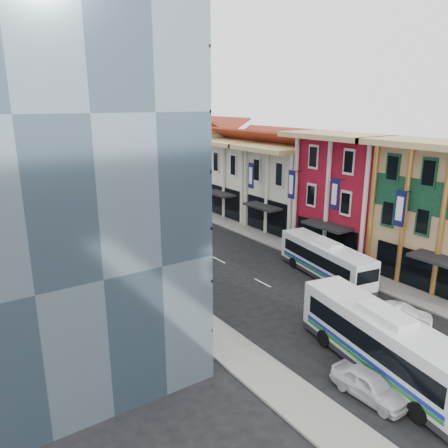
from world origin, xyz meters
TOP-DOWN VIEW (x-y plane):
  - ground at (0.00, 0.00)m, footprint 200.00×200.00m
  - sidewalk_right at (8.50, 22.00)m, footprint 3.00×90.00m
  - sidewalk_left at (-8.50, 22.00)m, footprint 3.00×90.00m
  - shophouse_red at (14.00, 17.00)m, footprint 8.00×10.00m
  - shophouse_cream_near at (14.00, 26.50)m, footprint 8.00×9.00m
  - shophouse_cream_mid at (14.00, 35.50)m, footprint 8.00×9.00m
  - shophouse_cream_far at (14.00, 46.00)m, footprint 8.00×12.00m
  - office_tower at (-17.00, 19.00)m, footprint 12.00×26.00m
  - office_block_far at (-16.00, 42.00)m, footprint 10.00×18.00m
  - bus_left_near at (-2.53, 0.81)m, footprint 5.14×12.71m
  - bus_left_far at (-4.33, 34.16)m, footprint 5.22×12.23m
  - bus_right at (5.50, 12.85)m, footprint 4.38×11.23m
  - sedan_left at (-5.04, -0.29)m, footprint 1.93×4.45m
  - sedan_right at (3.83, 3.74)m, footprint 3.15×4.15m

SIDE VIEW (x-z plane):
  - ground at x=0.00m, z-range 0.00..0.00m
  - sidewalk_right at x=8.50m, z-range 0.00..0.15m
  - sidewalk_left at x=-8.50m, z-range 0.00..0.15m
  - sedan_right at x=3.83m, z-range 0.00..1.31m
  - sedan_left at x=-5.04m, z-range 0.00..1.49m
  - bus_right at x=5.50m, z-range 0.00..3.51m
  - bus_left_far at x=-4.33m, z-range 0.00..3.82m
  - bus_left_near at x=-2.53m, z-range 0.00..3.97m
  - shophouse_cream_near at x=14.00m, z-range 0.00..10.00m
  - shophouse_cream_mid at x=14.00m, z-range 0.00..10.00m
  - shophouse_cream_far at x=14.00m, z-range 0.00..11.00m
  - shophouse_red at x=14.00m, z-range 0.00..12.00m
  - office_block_far at x=-16.00m, z-range 0.00..14.00m
  - office_tower at x=-17.00m, z-range 0.00..30.00m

